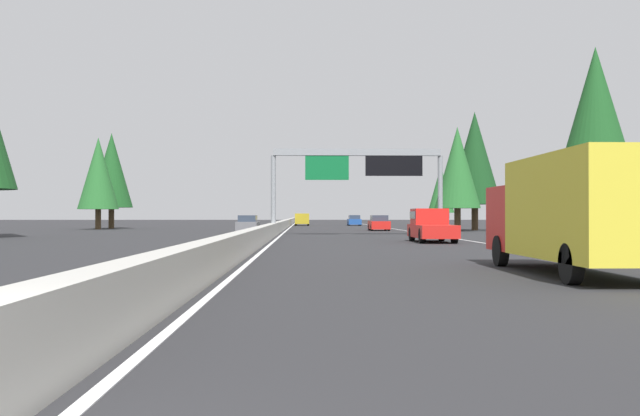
% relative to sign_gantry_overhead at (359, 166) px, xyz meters
% --- Properties ---
extents(ground_plane, '(320.00, 320.00, 0.00)m').
position_rel_sign_gantry_overhead_xyz_m(ground_plane, '(9.39, 6.04, -5.07)').
color(ground_plane, '#262628').
extents(median_barrier, '(180.00, 0.56, 0.90)m').
position_rel_sign_gantry_overhead_xyz_m(median_barrier, '(29.39, 6.34, -4.62)').
color(median_barrier, '#ADAAA3').
rests_on(median_barrier, ground).
extents(shoulder_stripe_right, '(160.00, 0.16, 0.01)m').
position_rel_sign_gantry_overhead_xyz_m(shoulder_stripe_right, '(19.39, -5.48, -5.07)').
color(shoulder_stripe_right, silver).
rests_on(shoulder_stripe_right, ground).
extents(shoulder_stripe_median, '(160.00, 0.16, 0.01)m').
position_rel_sign_gantry_overhead_xyz_m(shoulder_stripe_median, '(19.39, 5.79, -5.07)').
color(shoulder_stripe_median, silver).
rests_on(shoulder_stripe_median, ground).
extents(sign_gantry_overhead, '(0.50, 12.68, 6.37)m').
position_rel_sign_gantry_overhead_xyz_m(sign_gantry_overhead, '(0.00, 0.00, 0.00)').
color(sign_gantry_overhead, gray).
rests_on(sign_gantry_overhead, ground).
extents(box_truck_distant_b, '(8.50, 2.40, 2.95)m').
position_rel_sign_gantry_overhead_xyz_m(box_truck_distant_b, '(-35.92, -2.79, -3.46)').
color(box_truck_distant_b, gold).
rests_on(box_truck_distant_b, ground).
extents(pickup_mid_right, '(5.60, 2.00, 1.86)m').
position_rel_sign_gantry_overhead_xyz_m(pickup_mid_right, '(-13.22, -3.03, -4.16)').
color(pickup_mid_right, red).
rests_on(pickup_mid_right, ground).
extents(sedan_mid_center, '(4.40, 1.80, 1.47)m').
position_rel_sign_gantry_overhead_xyz_m(sedan_mid_center, '(16.46, -3.09, -4.39)').
color(sedan_mid_center, red).
rests_on(sedan_mid_center, ground).
extents(minivan_far_left, '(5.00, 1.95, 1.69)m').
position_rel_sign_gantry_overhead_xyz_m(minivan_far_left, '(49.09, 4.40, -4.12)').
color(minivan_far_left, '#AD931E').
rests_on(minivan_far_left, ground).
extents(sedan_near_right, '(4.40, 1.80, 1.47)m').
position_rel_sign_gantry_overhead_xyz_m(sedan_near_right, '(49.80, -2.94, -4.39)').
color(sedan_near_right, '#1E4793').
rests_on(sedan_near_right, ground).
extents(oncoming_near, '(4.40, 1.80, 1.47)m').
position_rel_sign_gantry_overhead_xyz_m(oncoming_near, '(10.03, 8.97, -4.39)').
color(oncoming_near, slate).
rests_on(oncoming_near, ground).
extents(conifer_right_near, '(4.89, 4.89, 11.11)m').
position_rel_sign_gantry_overhead_xyz_m(conifer_right_near, '(-12.65, -12.54, 1.68)').
color(conifer_right_near, '#4C3823').
rests_on(conifer_right_near, ground).
extents(conifer_right_mid, '(5.08, 5.08, 11.55)m').
position_rel_sign_gantry_overhead_xyz_m(conifer_right_mid, '(17.21, -12.51, 1.95)').
color(conifer_right_mid, '#4C3823').
rests_on(conifer_right_mid, ground).
extents(conifer_right_far, '(4.24, 4.24, 9.63)m').
position_rel_sign_gantry_overhead_xyz_m(conifer_right_far, '(13.45, -10.04, 0.77)').
color(conifer_right_far, '#4C3823').
rests_on(conifer_right_far, ground).
extents(conifer_right_distant, '(3.58, 3.58, 8.14)m').
position_rel_sign_gantry_overhead_xyz_m(conifer_right_distant, '(45.20, -14.37, -0.13)').
color(conifer_right_distant, '#4C3823').
rests_on(conifer_right_distant, ground).
extents(conifer_left_mid, '(4.19, 4.19, 9.51)m').
position_rel_sign_gantry_overhead_xyz_m(conifer_left_mid, '(22.48, 25.37, 0.70)').
color(conifer_left_mid, '#4C3823').
rests_on(conifer_left_mid, ground).
extents(conifer_left_far, '(4.63, 4.63, 10.53)m').
position_rel_sign_gantry_overhead_xyz_m(conifer_left_far, '(27.56, 25.33, 1.33)').
color(conifer_left_far, '#4C3823').
rests_on(conifer_left_far, ground).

